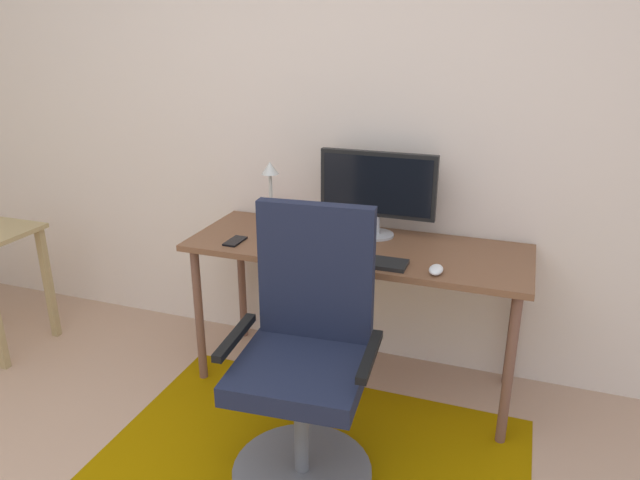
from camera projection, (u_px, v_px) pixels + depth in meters
The scene contains 10 objects.
wall_back at pixel (319, 121), 3.09m from camera, with size 6.00×0.10×2.60m, color beige.
area_rug at pixel (311, 462), 2.52m from camera, with size 1.80×1.23×0.01m, color #906200.
desk at pixel (356, 260), 2.87m from camera, with size 1.65×0.60×0.77m.
monitor at pixel (378, 188), 2.88m from camera, with size 0.58×0.18×0.43m.
keyboard at pixel (360, 260), 2.64m from camera, with size 0.43×0.13×0.02m, color black.
computer_mouse at pixel (436, 270), 2.51m from camera, with size 0.06×0.10×0.03m, color white.
coffee_cup at pixel (273, 212), 3.17m from camera, with size 0.07×0.07×0.10m, color maroon.
cell_phone at pixel (235, 241), 2.88m from camera, with size 0.07×0.14×0.01m, color black.
desk_lamp at pixel (271, 193), 2.82m from camera, with size 0.11×0.11×0.40m.
office_chair at pixel (306, 375), 2.33m from camera, with size 0.60×0.58×1.13m.
Camera 1 is at (1.05, -0.74, 1.77)m, focal length 32.78 mm.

